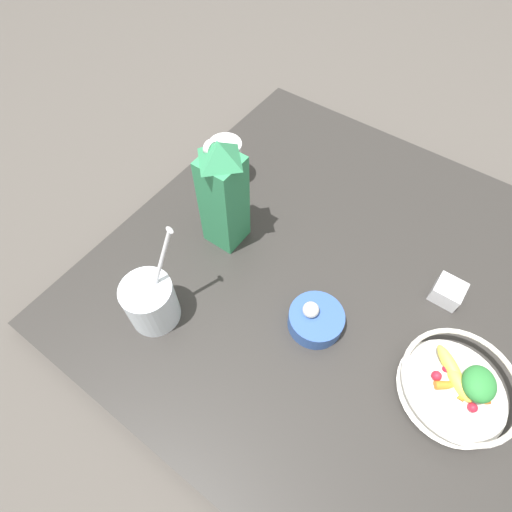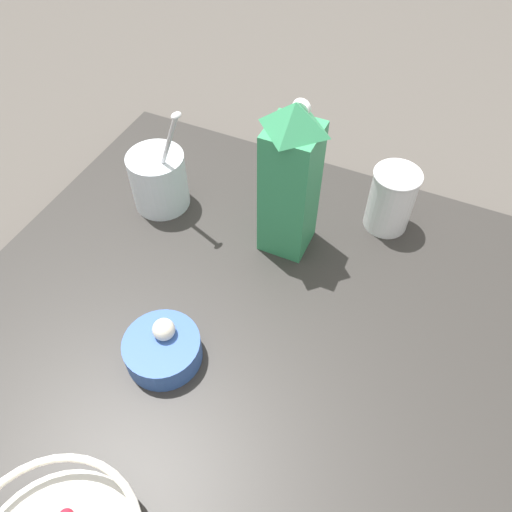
{
  "view_description": "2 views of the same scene",
  "coord_description": "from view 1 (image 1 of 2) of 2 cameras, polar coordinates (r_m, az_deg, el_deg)",
  "views": [
    {
      "loc": [
        0.49,
        0.12,
        0.82
      ],
      "look_at": [
        0.11,
        -0.16,
        0.12
      ],
      "focal_mm": 28.0,
      "sensor_mm": 36.0,
      "label": 1
    },
    {
      "loc": [
        -0.14,
        0.29,
        0.71
      ],
      "look_at": [
        0.06,
        -0.15,
        0.13
      ],
      "focal_mm": 35.0,
      "sensor_mm": 36.0,
      "label": 2
    }
  ],
  "objects": [
    {
      "name": "countertop",
      "position": [
        0.95,
        11.71,
        -3.31
      ],
      "size": [
        1.03,
        1.03,
        0.04
      ],
      "color": "#2D2B28",
      "rests_on": "ground_plane"
    },
    {
      "name": "drinking_cup",
      "position": [
        1.06,
        -4.26,
        13.4
      ],
      "size": [
        0.08,
        0.08,
        0.12
      ],
      "color": "white",
      "rests_on": "countertop"
    },
    {
      "name": "yogurt_tub",
      "position": [
        0.83,
        -14.84,
        -6.2
      ],
      "size": [
        0.14,
        0.1,
        0.24
      ],
      "color": "silver",
      "rests_on": "countertop"
    },
    {
      "name": "garlic_bowl",
      "position": [
        0.84,
        8.5,
        -8.93
      ],
      "size": [
        0.11,
        0.11,
        0.07
      ],
      "color": "#3356A3",
      "rests_on": "countertop"
    },
    {
      "name": "milk_carton",
      "position": [
        0.86,
        -4.69,
        8.7
      ],
      "size": [
        0.08,
        0.08,
        0.29
      ],
      "color": "#338C59",
      "rests_on": "countertop"
    },
    {
      "name": "spice_jar",
      "position": [
        0.96,
        25.67,
        -4.68
      ],
      "size": [
        0.06,
        0.06,
        0.04
      ],
      "color": "silver",
      "rests_on": "countertop"
    },
    {
      "name": "ground_plane",
      "position": [
        0.96,
        11.51,
        -3.9
      ],
      "size": [
        6.0,
        6.0,
        0.0
      ],
      "primitive_type": "plane",
      "color": "#4C4742"
    },
    {
      "name": "fruit_bowl",
      "position": [
        0.85,
        26.9,
        -16.25
      ],
      "size": [
        0.21,
        0.21,
        0.09
      ],
      "color": "silver",
      "rests_on": "countertop"
    }
  ]
}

